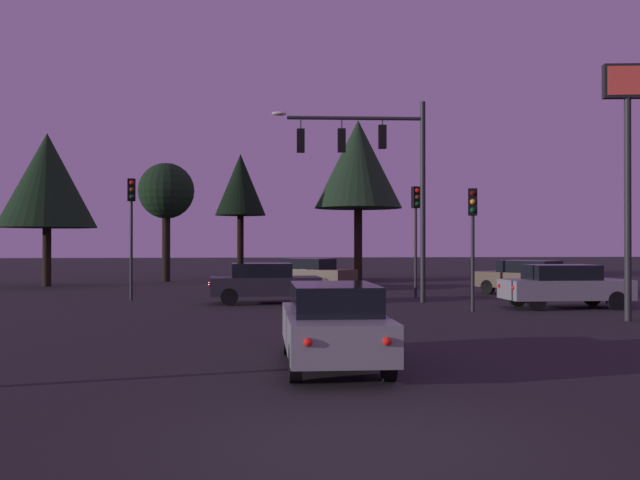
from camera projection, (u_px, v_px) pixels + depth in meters
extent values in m
plane|color=black|center=(273.00, 293.00, 32.25)|extent=(168.00, 168.00, 0.00)
cylinder|color=#232326|center=(423.00, 202.00, 27.21)|extent=(0.20, 0.20, 7.71)
cylinder|color=#232326|center=(355.00, 118.00, 27.09)|extent=(5.21, 0.43, 0.14)
ellipsoid|color=#F4EACC|center=(279.00, 114.00, 26.95)|extent=(0.56, 0.28, 0.16)
cylinder|color=#232326|center=(382.00, 122.00, 27.15)|extent=(0.05, 0.05, 0.26)
cube|color=black|center=(382.00, 137.00, 27.14)|extent=(0.31, 0.26, 0.90)
sphere|color=red|center=(382.00, 130.00, 27.28)|extent=(0.18, 0.18, 0.18)
sphere|color=#56380C|center=(382.00, 137.00, 27.28)|extent=(0.18, 0.18, 0.18)
sphere|color=#0C4219|center=(382.00, 145.00, 27.28)|extent=(0.18, 0.18, 0.18)
cylinder|color=#232326|center=(342.00, 123.00, 27.07)|extent=(0.05, 0.05, 0.40)
cube|color=black|center=(342.00, 140.00, 27.06)|extent=(0.31, 0.26, 0.90)
sphere|color=red|center=(341.00, 134.00, 27.20)|extent=(0.18, 0.18, 0.18)
sphere|color=#56380C|center=(341.00, 141.00, 27.20)|extent=(0.18, 0.18, 0.18)
sphere|color=#0C4219|center=(341.00, 148.00, 27.20)|extent=(0.18, 0.18, 0.18)
cylinder|color=#232326|center=(301.00, 123.00, 26.99)|extent=(0.05, 0.05, 0.43)
cube|color=black|center=(301.00, 141.00, 26.98)|extent=(0.31, 0.26, 0.90)
sphere|color=red|center=(301.00, 134.00, 27.13)|extent=(0.18, 0.18, 0.18)
sphere|color=#56380C|center=(301.00, 141.00, 27.12)|extent=(0.18, 0.18, 0.18)
sphere|color=#0C4219|center=(301.00, 149.00, 27.12)|extent=(0.18, 0.18, 0.18)
cylinder|color=#232326|center=(131.00, 251.00, 28.30)|extent=(0.12, 0.12, 3.96)
cube|color=black|center=(131.00, 190.00, 28.31)|extent=(0.35, 0.31, 0.90)
sphere|color=red|center=(132.00, 183.00, 28.19)|extent=(0.18, 0.18, 0.18)
sphere|color=#56380C|center=(132.00, 190.00, 28.18)|extent=(0.18, 0.18, 0.18)
sphere|color=#0C4219|center=(132.00, 197.00, 28.18)|extent=(0.18, 0.18, 0.18)
cylinder|color=#232326|center=(416.00, 253.00, 29.73)|extent=(0.12, 0.12, 3.75)
cube|color=black|center=(416.00, 197.00, 29.74)|extent=(0.35, 0.31, 0.90)
sphere|color=red|center=(417.00, 190.00, 29.61)|extent=(0.18, 0.18, 0.18)
sphere|color=#56380C|center=(417.00, 197.00, 29.61)|extent=(0.18, 0.18, 0.18)
sphere|color=#0C4219|center=(417.00, 204.00, 29.61)|extent=(0.18, 0.18, 0.18)
cylinder|color=#232326|center=(473.00, 263.00, 23.58)|extent=(0.12, 0.12, 3.19)
cube|color=black|center=(473.00, 202.00, 23.59)|extent=(0.36, 0.32, 0.90)
sphere|color=#4C0A0A|center=(473.00, 193.00, 23.45)|extent=(0.18, 0.18, 0.18)
sphere|color=#F9A319|center=(473.00, 202.00, 23.45)|extent=(0.18, 0.18, 0.18)
sphere|color=#0C4219|center=(473.00, 210.00, 23.45)|extent=(0.18, 0.18, 0.18)
cube|color=gray|center=(333.00, 330.00, 13.03)|extent=(1.84, 4.52, 0.68)
cube|color=black|center=(334.00, 298.00, 12.88)|extent=(1.55, 2.45, 0.52)
cylinder|color=black|center=(288.00, 339.00, 14.43)|extent=(0.22, 0.64, 0.64)
cylinder|color=black|center=(363.00, 338.00, 14.56)|extent=(0.22, 0.64, 0.64)
cylinder|color=black|center=(295.00, 363.00, 11.49)|extent=(0.22, 0.64, 0.64)
cylinder|color=black|center=(388.00, 362.00, 11.61)|extent=(0.22, 0.64, 0.64)
sphere|color=red|center=(308.00, 342.00, 10.74)|extent=(0.14, 0.14, 0.14)
sphere|color=red|center=(387.00, 341.00, 10.84)|extent=(0.14, 0.14, 0.14)
cube|color=#232328|center=(265.00, 286.00, 26.81)|extent=(4.17, 1.99, 0.68)
cube|color=black|center=(261.00, 270.00, 26.79)|extent=(2.27, 1.66, 0.52)
cylinder|color=black|center=(298.00, 293.00, 27.82)|extent=(0.65, 0.22, 0.64)
cylinder|color=black|center=(303.00, 296.00, 26.19)|extent=(0.65, 0.22, 0.64)
cylinder|color=black|center=(229.00, 294.00, 27.43)|extent=(0.65, 0.22, 0.64)
cylinder|color=black|center=(229.00, 297.00, 25.80)|extent=(0.65, 0.22, 0.64)
sphere|color=red|center=(210.00, 283.00, 27.16)|extent=(0.14, 0.14, 0.14)
sphere|color=red|center=(210.00, 285.00, 25.88)|extent=(0.14, 0.14, 0.14)
cube|color=gray|center=(565.00, 289.00, 24.81)|extent=(4.27, 1.87, 0.68)
cube|color=black|center=(561.00, 272.00, 24.80)|extent=(2.31, 1.61, 0.52)
cylinder|color=black|center=(592.00, 297.00, 25.79)|extent=(0.64, 0.20, 0.64)
cylinder|color=black|center=(616.00, 301.00, 24.13)|extent=(0.64, 0.20, 0.64)
cylinder|color=black|center=(517.00, 298.00, 25.49)|extent=(0.64, 0.20, 0.64)
cylinder|color=black|center=(536.00, 301.00, 23.84)|extent=(0.64, 0.20, 0.64)
sphere|color=red|center=(499.00, 286.00, 25.24)|extent=(0.14, 0.14, 0.14)
sphere|color=red|center=(513.00, 288.00, 23.94)|extent=(0.14, 0.14, 0.14)
cube|color=#473828|center=(310.00, 276.00, 35.32)|extent=(4.56, 4.25, 0.68)
cube|color=black|center=(308.00, 264.00, 35.40)|extent=(2.84, 2.74, 0.52)
cylinder|color=black|center=(344.00, 283.00, 35.18)|extent=(0.62, 0.57, 0.64)
cylinder|color=black|center=(326.00, 284.00, 33.82)|extent=(0.62, 0.57, 0.64)
cylinder|color=black|center=(296.00, 281.00, 36.81)|extent=(0.62, 0.57, 0.64)
cylinder|color=black|center=(277.00, 282.00, 35.45)|extent=(0.62, 0.57, 0.64)
sphere|color=red|center=(283.00, 272.00, 37.09)|extent=(0.14, 0.14, 0.14)
sphere|color=red|center=(267.00, 273.00, 36.02)|extent=(0.14, 0.14, 0.14)
cube|color=#473828|center=(526.00, 280.00, 31.13)|extent=(4.00, 4.63, 0.68)
cube|color=black|center=(529.00, 266.00, 31.02)|extent=(2.62, 2.83, 0.52)
cylinder|color=black|center=(488.00, 287.00, 31.70)|extent=(0.53, 0.64, 0.64)
cylinder|color=black|center=(508.00, 286.00, 32.74)|extent=(0.53, 0.64, 0.64)
cylinder|color=black|center=(547.00, 290.00, 29.52)|extent=(0.53, 0.64, 0.64)
cylinder|color=black|center=(566.00, 289.00, 30.56)|extent=(0.53, 0.64, 0.64)
sphere|color=red|center=(565.00, 280.00, 29.06)|extent=(0.14, 0.14, 0.14)
sphere|color=red|center=(581.00, 279.00, 29.88)|extent=(0.14, 0.14, 0.14)
cylinder|color=#232326|center=(628.00, 210.00, 20.70)|extent=(0.20, 0.20, 6.50)
cube|color=black|center=(627.00, 81.00, 20.72)|extent=(1.42, 0.46, 1.00)
cube|color=#EF4C38|center=(629.00, 80.00, 20.58)|extent=(1.22, 0.21, 0.84)
cylinder|color=black|center=(358.00, 244.00, 43.30)|extent=(0.50, 0.50, 4.43)
cone|color=black|center=(358.00, 164.00, 43.33)|extent=(5.36, 5.36, 5.39)
cylinder|color=black|center=(240.00, 247.00, 47.01)|extent=(0.43, 0.43, 4.14)
cone|color=black|center=(240.00, 185.00, 47.04)|extent=(3.36, 3.36, 4.09)
cylinder|color=black|center=(47.00, 257.00, 37.51)|extent=(0.45, 0.45, 3.11)
cone|color=black|center=(47.00, 180.00, 37.53)|extent=(5.14, 5.14, 5.02)
cylinder|color=black|center=(166.00, 246.00, 42.27)|extent=(0.48, 0.48, 4.25)
sphere|color=black|center=(166.00, 191.00, 42.29)|extent=(3.33, 3.33, 3.33)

